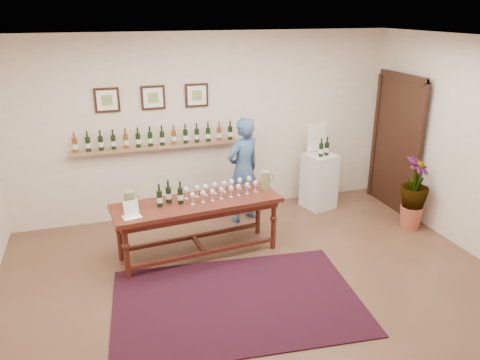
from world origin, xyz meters
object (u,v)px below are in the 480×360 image
object	(u,v)px
tasting_table	(198,209)
display_pedestal	(319,181)
potted_plant	(414,193)
person	(243,170)

from	to	relation	value
tasting_table	display_pedestal	distance (m)	2.45
potted_plant	display_pedestal	bearing A→B (deg)	129.69
tasting_table	potted_plant	xyz separation A→B (m)	(3.19, -0.18, -0.10)
display_pedestal	potted_plant	distance (m)	1.50
tasting_table	potted_plant	distance (m)	3.20
person	display_pedestal	bearing A→B (deg)	161.47
potted_plant	person	bearing A→B (deg)	155.43
tasting_table	potted_plant	world-z (taller)	potted_plant
tasting_table	potted_plant	size ratio (longest dim) A/B	2.34
tasting_table	person	size ratio (longest dim) A/B	1.38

